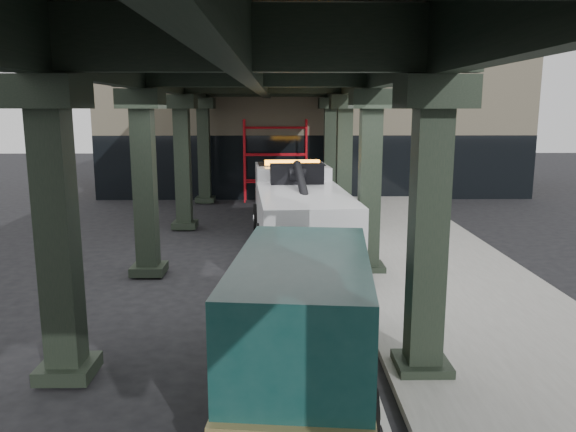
{
  "coord_description": "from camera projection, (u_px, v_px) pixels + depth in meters",
  "views": [
    {
      "loc": [
        0.18,
        -12.88,
        4.5
      ],
      "look_at": [
        0.41,
        1.72,
        1.7
      ],
      "focal_mm": 35.0,
      "sensor_mm": 36.0,
      "label": 1
    }
  ],
  "objects": [
    {
      "name": "sidewalk",
      "position": [
        435.0,
        271.0,
        15.51
      ],
      "size": [
        5.0,
        40.0,
        0.15
      ],
      "primitive_type": "cube",
      "color": "gray",
      "rests_on": "ground"
    },
    {
      "name": "ground",
      "position": [
        272.0,
        299.0,
        13.49
      ],
      "size": [
        90.0,
        90.0,
        0.0
      ],
      "primitive_type": "plane",
      "color": "black",
      "rests_on": "ground"
    },
    {
      "name": "viaduct",
      "position": [
        256.0,
        71.0,
        14.42
      ],
      "size": [
        7.4,
        32.0,
        6.4
      ],
      "color": "black",
      "rests_on": "ground"
    },
    {
      "name": "building",
      "position": [
        310.0,
        117.0,
        32.41
      ],
      "size": [
        22.0,
        10.0,
        8.0
      ],
      "primitive_type": "cube",
      "color": "#C6B793",
      "rests_on": "ground"
    },
    {
      "name": "scaffolding",
      "position": [
        275.0,
        158.0,
        27.48
      ],
      "size": [
        3.08,
        0.88,
        4.0
      ],
      "color": "red",
      "rests_on": "ground"
    },
    {
      "name": "lane_stripe",
      "position": [
        335.0,
        274.0,
        15.48
      ],
      "size": [
        0.12,
        38.0,
        0.01
      ],
      "primitive_type": "cube",
      "color": "silver",
      "rests_on": "ground"
    },
    {
      "name": "tow_truck",
      "position": [
        298.0,
        208.0,
        17.68
      ],
      "size": [
        3.1,
        9.01,
        2.91
      ],
      "rotation": [
        0.0,
        0.0,
        0.07
      ],
      "color": "black",
      "rests_on": "ground"
    },
    {
      "name": "towed_van",
      "position": [
        303.0,
        313.0,
        9.18
      ],
      "size": [
        2.7,
        5.75,
        2.26
      ],
      "rotation": [
        0.0,
        0.0,
        -0.1
      ],
      "color": "#103B38",
      "rests_on": "ground"
    }
  ]
}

